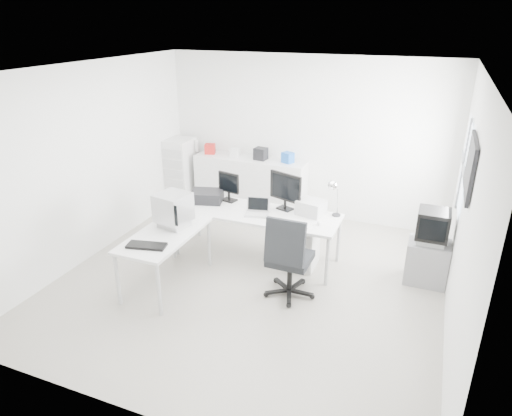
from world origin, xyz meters
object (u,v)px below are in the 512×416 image
at_px(side_desk, 167,259).
at_px(laser_printer, 311,207).
at_px(inkjet_printer, 207,196).
at_px(tv_cabinet, 427,262).
at_px(sideboard, 250,185).
at_px(filing_cabinet, 181,172).
at_px(crt_tv, 433,227).
at_px(laptop, 257,208).
at_px(lcd_monitor_large, 285,191).
at_px(crt_monitor, 173,212).
at_px(lcd_monitor_small, 229,187).
at_px(drawer_pedestal, 303,246).
at_px(office_chair, 290,255).
at_px(main_desk, 256,235).

relative_size(side_desk, laser_printer, 3.86).
height_order(inkjet_printer, tv_cabinet, inkjet_printer).
xyz_separation_m(sideboard, filing_cabinet, (-1.35, -0.16, 0.13)).
height_order(crt_tv, sideboard, crt_tv).
xyz_separation_m(laptop, laser_printer, (0.70, 0.32, 0.00)).
bearing_deg(lcd_monitor_large, crt_monitor, -117.64).
height_order(inkjet_printer, sideboard, sideboard).
xyz_separation_m(lcd_monitor_small, crt_tv, (2.93, -0.00, -0.16)).
xyz_separation_m(laptop, crt_monitor, (-0.90, -0.75, 0.10)).
bearing_deg(laser_printer, sideboard, 149.44).
relative_size(drawer_pedestal, office_chair, 0.52).
xyz_separation_m(laser_printer, office_chair, (0.01, -0.96, -0.27)).
bearing_deg(tv_cabinet, lcd_monitor_small, 179.97).
bearing_deg(lcd_monitor_large, laser_printer, 15.56).
bearing_deg(main_desk, filing_cabinet, 145.36).
relative_size(drawer_pedestal, inkjet_printer, 1.28).
height_order(lcd_monitor_large, filing_cabinet, lcd_monitor_large).
relative_size(side_desk, crt_tv, 2.80).
bearing_deg(office_chair, tv_cabinet, 32.05).
height_order(lcd_monitor_small, lcd_monitor_large, lcd_monitor_large).
bearing_deg(lcd_monitor_large, inkjet_printer, -153.03).
relative_size(laptop, tv_cabinet, 0.53).
relative_size(side_desk, inkjet_printer, 2.99).
relative_size(side_desk, sideboard, 0.69).
xyz_separation_m(lcd_monitor_large, laser_printer, (0.40, -0.03, -0.18)).
bearing_deg(laptop, lcd_monitor_small, 137.53).
height_order(crt_monitor, crt_tv, crt_monitor).
relative_size(side_desk, laptop, 4.47).
bearing_deg(crt_tv, office_chair, -148.65).
height_order(lcd_monitor_small, office_chair, lcd_monitor_small).
xyz_separation_m(drawer_pedestal, filing_cabinet, (-2.82, 1.41, 0.34)).
relative_size(side_desk, filing_cabinet, 1.10).
bearing_deg(crt_tv, laptop, -171.50).
distance_m(inkjet_printer, laptop, 0.92).
xyz_separation_m(lcd_monitor_small, lcd_monitor_large, (0.90, 0.00, 0.05)).
height_order(laptop, crt_tv, crt_tv).
height_order(main_desk, inkjet_printer, inkjet_printer).
bearing_deg(drawer_pedestal, crt_tv, 6.73).
bearing_deg(office_chair, sideboard, 123.53).
xyz_separation_m(main_desk, tv_cabinet, (2.38, 0.25, -0.08)).
bearing_deg(laptop, inkjet_printer, 155.26).
distance_m(inkjet_printer, lcd_monitor_small, 0.36).
bearing_deg(inkjet_printer, drawer_pedestal, -17.25).
bearing_deg(side_desk, office_chair, 12.62).
bearing_deg(laptop, crt_tv, -3.71).
bearing_deg(crt_tv, laser_printer, -179.00).
bearing_deg(lcd_monitor_small, inkjet_printer, -140.84).
bearing_deg(laser_printer, crt_monitor, -134.00).
bearing_deg(office_chair, filing_cabinet, 143.25).
bearing_deg(side_desk, lcd_monitor_small, 77.47).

